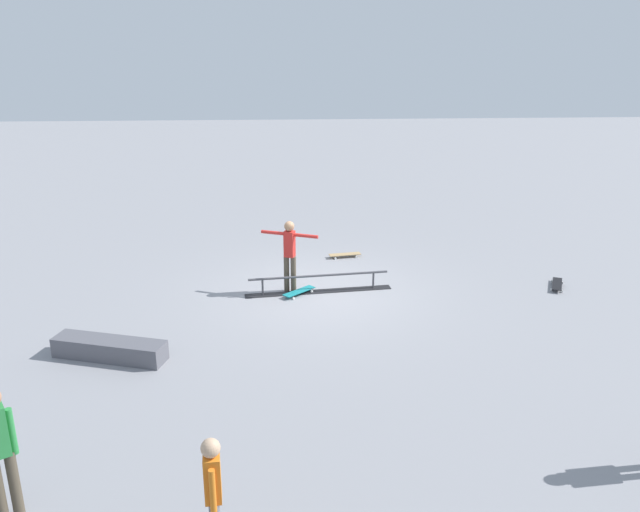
{
  "coord_description": "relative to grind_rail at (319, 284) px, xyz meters",
  "views": [
    {
      "loc": [
        0.73,
        13.17,
        5.37
      ],
      "look_at": [
        0.01,
        0.46,
        1.0
      ],
      "focal_mm": 36.6,
      "sensor_mm": 36.0,
      "label": 1
    }
  ],
  "objects": [
    {
      "name": "ground_plane",
      "position": [
        -0.01,
        0.04,
        -0.17
      ],
      "size": [
        60.0,
        60.0,
        0.0
      ],
      "primitive_type": "plane",
      "color": "gray"
    },
    {
      "name": "grind_rail",
      "position": [
        0.0,
        0.0,
        0.0
      ],
      "size": [
        3.23,
        0.61,
        0.4
      ],
      "rotation": [
        0.0,
        0.0,
        0.12
      ],
      "color": "black",
      "rests_on": "ground_plane"
    },
    {
      "name": "skate_ledge",
      "position": [
        3.79,
        2.86,
        -0.0
      ],
      "size": [
        2.05,
        1.02,
        0.35
      ],
      "primitive_type": "cube",
      "rotation": [
        0.0,
        0.0,
        -0.29
      ],
      "color": "#595960",
      "rests_on": "ground_plane"
    },
    {
      "name": "skater_main",
      "position": [
        0.62,
        -0.08,
        0.75
      ],
      "size": [
        1.22,
        0.54,
        1.59
      ],
      "rotation": [
        0.0,
        0.0,
        2.77
      ],
      "color": "brown",
      "rests_on": "ground_plane"
    },
    {
      "name": "skateboard_main",
      "position": [
        0.43,
        0.14,
        -0.1
      ],
      "size": [
        0.73,
        0.69,
        0.09
      ],
      "rotation": [
        0.0,
        0.0,
        0.74
      ],
      "color": "teal",
      "rests_on": "ground_plane"
    },
    {
      "name": "bystander_orange_shirt",
      "position": [
        1.51,
        7.56,
        0.67
      ],
      "size": [
        0.2,
        0.34,
        1.49
      ],
      "rotation": [
        0.0,
        0.0,
        1.66
      ],
      "color": "slate",
      "rests_on": "ground_plane"
    },
    {
      "name": "loose_skateboard_natural",
      "position": [
        -0.79,
        -2.27,
        -0.1
      ],
      "size": [
        0.82,
        0.35,
        0.09
      ],
      "rotation": [
        0.0,
        0.0,
        0.16
      ],
      "color": "tan",
      "rests_on": "ground_plane"
    },
    {
      "name": "loose_skateboard_black",
      "position": [
        -5.32,
        0.03,
        -0.1
      ],
      "size": [
        0.5,
        0.81,
        0.09
      ],
      "rotation": [
        0.0,
        0.0,
        1.16
      ],
      "color": "black",
      "rests_on": "ground_plane"
    }
  ]
}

